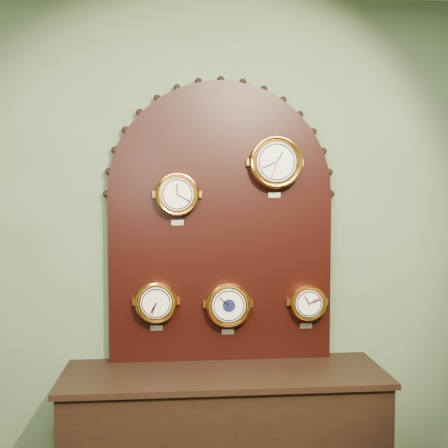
{
  "coord_description": "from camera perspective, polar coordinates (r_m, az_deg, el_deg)",
  "views": [
    {
      "loc": [
        -0.25,
        -0.6,
        1.76
      ],
      "look_at": [
        0.0,
        2.25,
        1.58
      ],
      "focal_mm": 45.58,
      "sensor_mm": 36.0,
      "label": 1
    }
  ],
  "objects": [
    {
      "name": "wall_back",
      "position": [
        3.13,
        -0.41,
        -3.01
      ],
      "size": [
        4.0,
        0.0,
        4.0
      ],
      "primitive_type": "plane",
      "rotation": [
        1.57,
        0.0,
        0.0
      ],
      "color": "#536C4A",
      "rests_on": "ground"
    },
    {
      "name": "display_board",
      "position": [
        3.06,
        -0.33,
        1.09
      ],
      "size": [
        1.26,
        0.06,
        1.53
      ],
      "color": "black",
      "rests_on": "shop_counter"
    },
    {
      "name": "roman_clock",
      "position": [
        2.98,
        -4.71,
        2.99
      ],
      "size": [
        0.23,
        0.08,
        0.28
      ],
      "color": "orange",
      "rests_on": "display_board"
    },
    {
      "name": "arabic_clock",
      "position": [
        3.03,
        5.2,
        6.19
      ],
      "size": [
        0.28,
        0.08,
        0.33
      ],
      "color": "orange",
      "rests_on": "display_board"
    },
    {
      "name": "hygrometer",
      "position": [
        3.04,
        -6.82,
        -7.78
      ],
      "size": [
        0.22,
        0.08,
        0.27
      ],
      "color": "orange",
      "rests_on": "display_board"
    },
    {
      "name": "barometer",
      "position": [
        3.06,
        0.44,
        -8.08
      ],
      "size": [
        0.24,
        0.08,
        0.29
      ],
      "color": "orange",
      "rests_on": "display_board"
    },
    {
      "name": "tide_clock",
      "position": [
        3.13,
        8.39,
        -7.8
      ],
      "size": [
        0.2,
        0.08,
        0.25
      ],
      "color": "orange",
      "rests_on": "display_board"
    }
  ]
}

